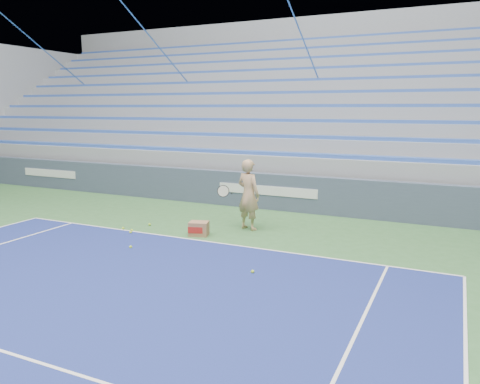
{
  "coord_description": "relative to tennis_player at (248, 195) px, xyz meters",
  "views": [
    {
      "loc": [
        5.21,
        2.69,
        3.08
      ],
      "look_at": [
        0.67,
        12.38,
        1.15
      ],
      "focal_mm": 35.0,
      "sensor_mm": 36.0,
      "label": 1
    }
  ],
  "objects": [
    {
      "name": "sponsor_barrier",
      "position": [
        -0.45,
        2.53,
        -0.36
      ],
      "size": [
        30.0,
        0.32,
        1.1
      ],
      "color": "#3E4A5E",
      "rests_on": "ground"
    },
    {
      "name": "tennis_ball_3",
      "position": [
        -1.69,
        -2.63,
        -0.87
      ],
      "size": [
        0.07,
        0.07,
        0.07
      ],
      "primitive_type": "sphere",
      "color": "#B5E02D",
      "rests_on": "ground"
    },
    {
      "name": "tennis_ball_0",
      "position": [
        -2.52,
        -0.77,
        -0.87
      ],
      "size": [
        0.07,
        0.07,
        0.07
      ],
      "primitive_type": "sphere",
      "color": "#B5E02D",
      "rests_on": "ground"
    },
    {
      "name": "bleachers",
      "position": [
        -0.45,
        8.25,
        1.45
      ],
      "size": [
        31.0,
        9.15,
        7.3
      ],
      "color": "gray",
      "rests_on": "ground"
    },
    {
      "name": "tennis_ball_4",
      "position": [
        -1.09,
        -0.8,
        -0.87
      ],
      "size": [
        0.07,
        0.07,
        0.07
      ],
      "primitive_type": "sphere",
      "color": "#B5E02D",
      "rests_on": "ground"
    },
    {
      "name": "tennis_ball_6",
      "position": [
        -2.48,
        -1.62,
        -0.87
      ],
      "size": [
        0.07,
        0.07,
        0.07
      ],
      "primitive_type": "sphere",
      "color": "#B5E02D",
      "rests_on": "ground"
    },
    {
      "name": "tennis_player",
      "position": [
        0.0,
        0.0,
        0.0
      ],
      "size": [
        0.98,
        0.92,
        1.81
      ],
      "color": "tan",
      "rests_on": "ground"
    },
    {
      "name": "ball_box",
      "position": [
        -0.85,
        -1.05,
        -0.74
      ],
      "size": [
        0.53,
        0.46,
        0.34
      ],
      "color": "#916646",
      "rests_on": "ground"
    },
    {
      "name": "tennis_ball_1",
      "position": [
        1.41,
        -2.94,
        -0.87
      ],
      "size": [
        0.07,
        0.07,
        0.07
      ],
      "primitive_type": "sphere",
      "color": "#B5E02D",
      "rests_on": "ground"
    },
    {
      "name": "tennis_ball_2",
      "position": [
        -2.91,
        -1.38,
        -0.87
      ],
      "size": [
        0.07,
        0.07,
        0.07
      ],
      "primitive_type": "sphere",
      "color": "#B5E02D",
      "rests_on": "ground"
    },
    {
      "name": "tennis_ball_5",
      "position": [
        -2.58,
        -1.46,
        -0.87
      ],
      "size": [
        0.07,
        0.07,
        0.07
      ],
      "primitive_type": "sphere",
      "color": "#B5E02D",
      "rests_on": "ground"
    }
  ]
}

